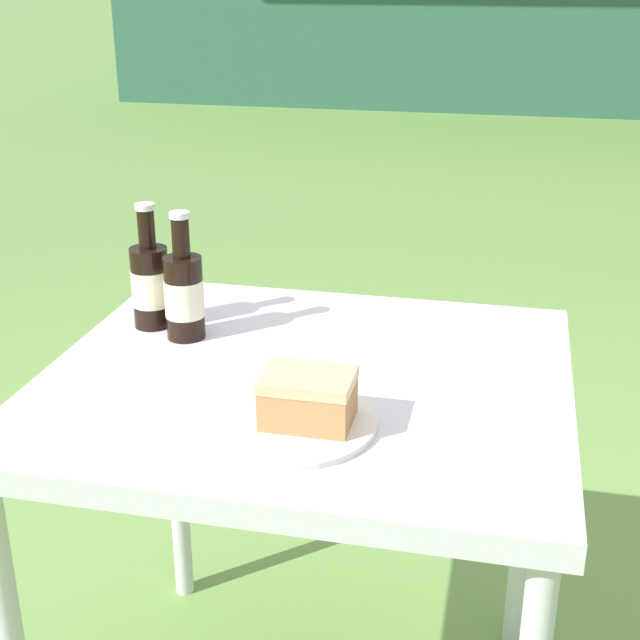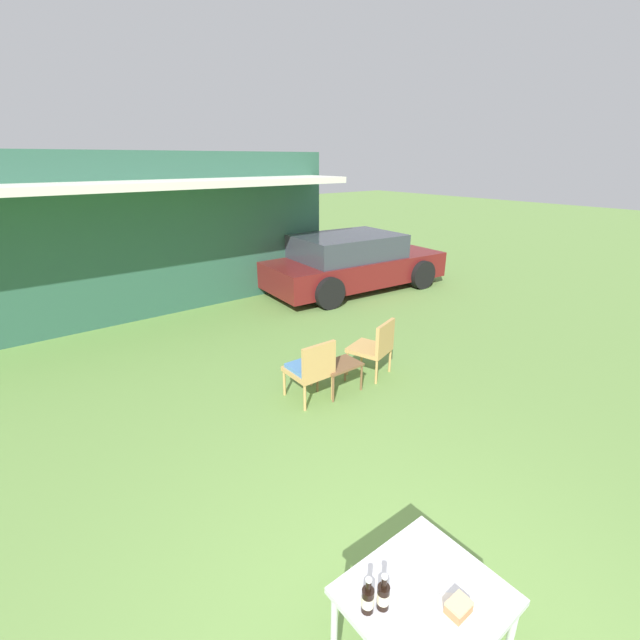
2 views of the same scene
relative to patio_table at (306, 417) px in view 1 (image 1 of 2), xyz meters
name	(u,v)px [view 1 (image 1 of 2)]	position (x,y,z in m)	size (l,w,h in m)	color
patio_table	(306,417)	(0.00, 0.00, 0.00)	(0.81, 0.73, 0.74)	silver
cake_on_plate	(298,408)	(0.03, -0.17, 0.11)	(0.25, 0.25, 0.08)	silver
cola_bottle_near	(184,293)	(-0.23, 0.10, 0.16)	(0.07, 0.07, 0.22)	black
cola_bottle_far	(150,283)	(-0.31, 0.13, 0.16)	(0.07, 0.07, 0.22)	black
fork	(239,420)	(-0.05, -0.18, 0.08)	(0.19, 0.02, 0.01)	silver
loose_bottle_cap	(283,369)	(-0.04, 0.00, 0.08)	(0.03, 0.03, 0.01)	silver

